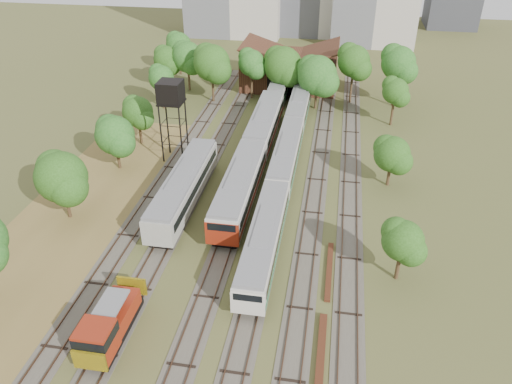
% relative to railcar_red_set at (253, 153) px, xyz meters
% --- Properties ---
extents(ground, '(240.00, 240.00, 0.00)m').
position_rel_railcar_red_set_xyz_m(ground, '(2.00, -26.60, -2.13)').
color(ground, '#475123').
rests_on(ground, ground).
extents(dry_grass_patch, '(14.00, 60.00, 0.04)m').
position_rel_railcar_red_set_xyz_m(dry_grass_patch, '(-16.00, -18.60, -2.11)').
color(dry_grass_patch, brown).
rests_on(dry_grass_patch, ground).
extents(tracks, '(24.60, 80.00, 0.19)m').
position_rel_railcar_red_set_xyz_m(tracks, '(1.33, -1.60, -2.09)').
color(tracks, '#4C473D').
rests_on(tracks, ground).
extents(railcar_red_set, '(3.26, 34.58, 4.03)m').
position_rel_railcar_red_set_xyz_m(railcar_red_set, '(0.00, 0.00, 0.00)').
color(railcar_red_set, black).
rests_on(railcar_red_set, ground).
extents(railcar_green_set, '(2.81, 52.08, 3.47)m').
position_rel_railcar_red_set_xyz_m(railcar_green_set, '(4.00, 0.43, -0.30)').
color(railcar_green_set, black).
rests_on(railcar_green_set, ground).
extents(railcar_rear, '(2.71, 16.08, 3.35)m').
position_rel_railcar_red_set_xyz_m(railcar_rear, '(0.00, 27.25, -0.36)').
color(railcar_rear, black).
rests_on(railcar_rear, ground).
extents(shunter_locomotive, '(2.54, 8.10, 3.32)m').
position_rel_railcar_red_set_xyz_m(shunter_locomotive, '(-6.00, -29.41, -0.56)').
color(shunter_locomotive, black).
rests_on(shunter_locomotive, ground).
extents(old_grey_coach, '(3.11, 18.00, 3.84)m').
position_rel_railcar_red_set_xyz_m(old_grey_coach, '(-6.00, -9.41, -0.03)').
color(old_grey_coach, black).
rests_on(old_grey_coach, ground).
extents(water_tower, '(2.96, 2.96, 10.25)m').
position_rel_railcar_red_set_xyz_m(water_tower, '(-10.33, 1.12, 6.50)').
color(water_tower, black).
rests_on(water_tower, ground).
extents(rail_pile_near, '(0.59, 8.91, 0.30)m').
position_rel_railcar_red_set_xyz_m(rail_pile_near, '(10.00, -28.45, -1.98)').
color(rail_pile_near, '#512817').
rests_on(rail_pile_near, ground).
extents(rail_pile_far, '(0.50, 8.07, 0.26)m').
position_rel_railcar_red_set_xyz_m(rail_pile_far, '(10.20, -18.28, -2.00)').
color(rail_pile_far, '#512817').
rests_on(rail_pile_far, ground).
extents(maintenance_shed, '(16.45, 11.55, 7.58)m').
position_rel_railcar_red_set_xyz_m(maintenance_shed, '(1.00, 31.38, 0.78)').
color(maintenance_shed, '#3A1E15').
rests_on(maintenance_shed, ground).
extents(tree_band_left, '(8.16, 75.34, 8.32)m').
position_rel_railcar_red_set_xyz_m(tree_band_left, '(-17.94, -0.99, 2.83)').
color(tree_band_left, '#382616').
rests_on(tree_band_left, ground).
extents(tree_band_far, '(39.47, 10.45, 9.53)m').
position_rel_railcar_red_set_xyz_m(tree_band_far, '(1.06, 23.58, 3.91)').
color(tree_band_far, '#382616').
rests_on(tree_band_far, ground).
extents(tree_band_right, '(5.36, 38.53, 7.07)m').
position_rel_railcar_red_set_xyz_m(tree_band_right, '(16.67, -0.60, 2.28)').
color(tree_band_right, '#382616').
rests_on(tree_band_right, ground).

